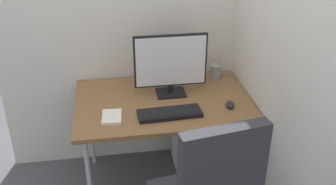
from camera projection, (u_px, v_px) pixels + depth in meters
ground_plane at (164, 182)px, 3.08m from camera, size 8.00×8.00×0.00m
wall_side_right at (271, 6)px, 2.37m from camera, size 0.04×1.93×2.80m
desk at (163, 106)px, 2.77m from camera, size 1.20×0.80×0.72m
filing_cabinet at (205, 142)px, 3.08m from camera, size 0.44×0.52×0.55m
monitor at (171, 63)px, 2.73m from camera, size 0.50×0.16×0.44m
keyboard at (170, 113)px, 2.56m from camera, size 0.42×0.16×0.03m
mouse at (230, 105)px, 2.66m from camera, size 0.07×0.10×0.03m
pen_holder at (216, 71)px, 3.03m from camera, size 0.08×0.08×0.18m
notebook at (112, 117)px, 2.53m from camera, size 0.13×0.18×0.02m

